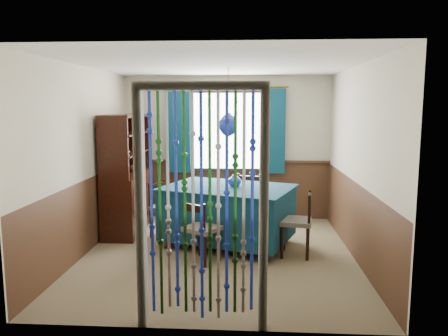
# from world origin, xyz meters

# --- Properties ---
(floor) EXTENTS (4.00, 4.00, 0.00)m
(floor) POSITION_xyz_m (0.00, 0.00, 0.00)
(floor) COLOR brown
(floor) RESTS_ON ground
(ceiling) EXTENTS (4.00, 4.00, 0.00)m
(ceiling) POSITION_xyz_m (0.00, 0.00, 2.50)
(ceiling) COLOR silver
(ceiling) RESTS_ON ground
(wall_back) EXTENTS (3.60, 0.00, 3.60)m
(wall_back) POSITION_xyz_m (0.00, 2.00, 1.25)
(wall_back) COLOR beige
(wall_back) RESTS_ON ground
(wall_front) EXTENTS (3.60, 0.00, 3.60)m
(wall_front) POSITION_xyz_m (0.00, -2.00, 1.25)
(wall_front) COLOR beige
(wall_front) RESTS_ON ground
(wall_left) EXTENTS (0.00, 4.00, 4.00)m
(wall_left) POSITION_xyz_m (-1.80, 0.00, 1.25)
(wall_left) COLOR beige
(wall_left) RESTS_ON ground
(wall_right) EXTENTS (0.00, 4.00, 4.00)m
(wall_right) POSITION_xyz_m (1.80, 0.00, 1.25)
(wall_right) COLOR beige
(wall_right) RESTS_ON ground
(wainscot_back) EXTENTS (3.60, 0.00, 3.60)m
(wainscot_back) POSITION_xyz_m (0.00, 1.99, 0.50)
(wainscot_back) COLOR #462B1A
(wainscot_back) RESTS_ON ground
(wainscot_front) EXTENTS (3.60, 0.00, 3.60)m
(wainscot_front) POSITION_xyz_m (0.00, -1.99, 0.50)
(wainscot_front) COLOR #462B1A
(wainscot_front) RESTS_ON ground
(wainscot_left) EXTENTS (0.00, 4.00, 4.00)m
(wainscot_left) POSITION_xyz_m (-1.79, 0.00, 0.50)
(wainscot_left) COLOR #462B1A
(wainscot_left) RESTS_ON ground
(wainscot_right) EXTENTS (0.00, 4.00, 4.00)m
(wainscot_right) POSITION_xyz_m (1.79, 0.00, 0.50)
(wainscot_right) COLOR #462B1A
(wainscot_right) RESTS_ON ground
(window) EXTENTS (1.32, 0.12, 1.42)m
(window) POSITION_xyz_m (0.00, 1.95, 1.55)
(window) COLOR black
(window) RESTS_ON wall_back
(doorway) EXTENTS (1.16, 0.12, 2.18)m
(doorway) POSITION_xyz_m (0.00, -1.94, 1.05)
(doorway) COLOR silver
(doorway) RESTS_ON ground
(dining_table) EXTENTS (2.06, 1.73, 0.85)m
(dining_table) POSITION_xyz_m (0.11, 0.43, 0.48)
(dining_table) COLOR #0E3448
(dining_table) RESTS_ON floor
(chair_near) EXTENTS (0.54, 0.53, 0.80)m
(chair_near) POSITION_xyz_m (-0.20, -0.30, 0.43)
(chair_near) COLOR black
(chair_near) RESTS_ON floor
(chair_far) EXTENTS (0.54, 0.52, 0.89)m
(chair_far) POSITION_xyz_m (0.36, 1.18, 0.47)
(chair_far) COLOR black
(chair_far) RESTS_ON floor
(chair_left) EXTENTS (0.54, 0.55, 0.84)m
(chair_left) POSITION_xyz_m (-0.88, 0.78, 0.45)
(chair_left) COLOR black
(chair_left) RESTS_ON floor
(chair_right) EXTENTS (0.46, 0.48, 0.86)m
(chair_right) POSITION_xyz_m (1.05, 0.03, 0.46)
(chair_right) COLOR black
(chair_right) RESTS_ON floor
(sideboard) EXTENTS (0.51, 1.42, 1.85)m
(sideboard) POSITION_xyz_m (-1.54, 1.08, 0.63)
(sideboard) COLOR black
(sideboard) RESTS_ON floor
(pendant_lamp) EXTENTS (0.25, 0.25, 0.94)m
(pendant_lamp) POSITION_xyz_m (0.11, 0.43, 1.72)
(pendant_lamp) COLOR olive
(pendant_lamp) RESTS_ON ceiling
(vase_table) EXTENTS (0.21, 0.21, 0.18)m
(vase_table) POSITION_xyz_m (0.20, 0.47, 0.94)
(vase_table) COLOR #162C9C
(vase_table) RESTS_ON dining_table
(bowl_shelf) EXTENTS (0.21, 0.21, 0.05)m
(bowl_shelf) POSITION_xyz_m (-1.48, 0.77, 1.29)
(bowl_shelf) COLOR beige
(bowl_shelf) RESTS_ON sideboard
(vase_sideboard) EXTENTS (0.20, 0.20, 0.17)m
(vase_sideboard) POSITION_xyz_m (-1.48, 1.36, 1.01)
(vase_sideboard) COLOR beige
(vase_sideboard) RESTS_ON sideboard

